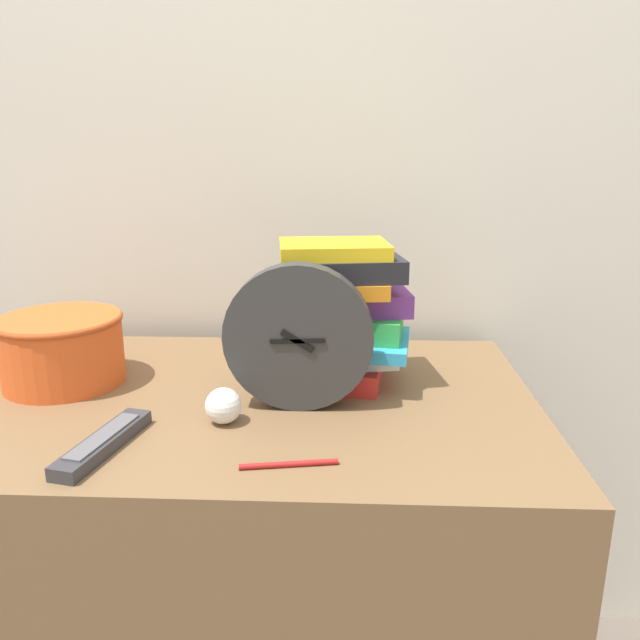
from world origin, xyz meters
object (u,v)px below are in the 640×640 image
at_px(book_stack, 339,313).
at_px(desk_clock, 298,338).
at_px(tv_remote, 104,443).
at_px(crumpled_paper_ball, 223,406).
at_px(pen, 289,464).
at_px(basket, 62,347).

bearing_deg(book_stack, desk_clock, -116.24).
xyz_separation_m(desk_clock, tv_remote, (-0.27, -0.16, -0.11)).
height_order(desk_clock, crumpled_paper_ball, desk_clock).
relative_size(desk_clock, crumpled_paper_ball, 4.25).
height_order(book_stack, pen, book_stack).
relative_size(basket, tv_remote, 1.10).
relative_size(desk_clock, book_stack, 0.93).
height_order(desk_clock, basket, desk_clock).
distance_m(desk_clock, tv_remote, 0.33).
xyz_separation_m(basket, crumpled_paper_ball, (0.32, -0.15, -0.04)).
bearing_deg(crumpled_paper_ball, tv_remote, -148.15).
distance_m(desk_clock, crumpled_paper_ball, 0.16).
bearing_deg(desk_clock, tv_remote, -149.19).
bearing_deg(basket, crumpled_paper_ball, -25.78).
bearing_deg(basket, desk_clock, -11.94).
bearing_deg(book_stack, basket, -175.74).
xyz_separation_m(desk_clock, pen, (0.00, -0.20, -0.12)).
bearing_deg(desk_clock, book_stack, 63.76).
bearing_deg(basket, book_stack, 4.26).
relative_size(desk_clock, basket, 1.10).
bearing_deg(crumpled_paper_ball, basket, 154.22).
height_order(tv_remote, crumpled_paper_ball, crumpled_paper_ball).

